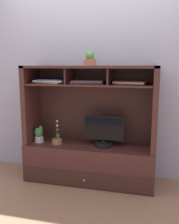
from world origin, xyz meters
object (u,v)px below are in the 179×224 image
object	(u,v)px
magazine_stack_right	(130,82)
media_console	(90,147)
potted_fern	(39,135)
potted_succulent	(90,59)
tv_monitor	(104,133)
potted_orchid	(57,140)
magazine_stack_left	(88,82)
magazine_stack_centre	(52,81)

from	to	relation	value
magazine_stack_right	media_console	bearing A→B (deg)	-174.70
media_console	potted_fern	xyz separation A→B (m)	(-0.66, -0.05, 0.12)
potted_fern	potted_succulent	world-z (taller)	potted_succulent
tv_monitor	magazine_stack_right	bearing A→B (deg)	12.37
media_console	potted_orchid	xyz separation A→B (m)	(-0.41, -0.06, 0.07)
potted_succulent	potted_fern	bearing A→B (deg)	-174.55
potted_fern	potted_succulent	size ratio (longest dim) A/B	1.24
tv_monitor	potted_fern	size ratio (longest dim) A/B	2.25
magazine_stack_left	magazine_stack_centre	xyz separation A→B (m)	(-0.45, -0.02, 0.01)
potted_fern	tv_monitor	bearing A→B (deg)	1.74
magazine_stack_centre	magazine_stack_left	bearing A→B (deg)	2.85
potted_fern	media_console	bearing A→B (deg)	4.02
potted_orchid	magazine_stack_centre	bearing A→B (deg)	151.41
magazine_stack_right	potted_succulent	distance (m)	0.55
potted_orchid	potted_fern	bearing A→B (deg)	176.60
tv_monitor	potted_fern	bearing A→B (deg)	-178.26
media_console	potted_fern	distance (m)	0.67
magazine_stack_left	magazine_stack_centre	distance (m)	0.45
potted_succulent	tv_monitor	bearing A→B (deg)	-11.61
potted_orchid	magazine_stack_left	world-z (taller)	magazine_stack_left
potted_orchid	potted_fern	world-z (taller)	potted_orchid
media_console	magazine_stack_right	size ratio (longest dim) A/B	3.95
potted_orchid	potted_succulent	size ratio (longest dim) A/B	1.75
media_console	tv_monitor	size ratio (longest dim) A/B	3.27
tv_monitor	potted_fern	world-z (taller)	tv_monitor
magazine_stack_left	magazine_stack_centre	size ratio (longest dim) A/B	1.06
magazine_stack_left	potted_succulent	distance (m)	0.27
potted_orchid	magazine_stack_left	bearing A→B (deg)	8.82
potted_fern	magazine_stack_centre	world-z (taller)	magazine_stack_centre
media_console	potted_fern	bearing A→B (deg)	-175.98
magazine_stack_centre	potted_succulent	bearing A→B (deg)	4.87
tv_monitor	magazine_stack_centre	size ratio (longest dim) A/B	1.29
potted_orchid	potted_succulent	bearing A→B (deg)	10.79
magazine_stack_centre	magazine_stack_right	world-z (taller)	magazine_stack_centre
magazine_stack_left	tv_monitor	bearing A→B (deg)	-5.40
media_console	magazine_stack_centre	xyz separation A→B (m)	(-0.47, -0.02, 0.81)
media_console	potted_orchid	world-z (taller)	media_console
tv_monitor	magazine_stack_centre	distance (m)	0.90
magazine_stack_left	magazine_stack_right	xyz separation A→B (m)	(0.50, 0.05, -0.00)
potted_fern	magazine_stack_centre	xyz separation A→B (m)	(0.18, 0.02, 0.69)
potted_orchid	magazine_stack_centre	xyz separation A→B (m)	(-0.07, 0.04, 0.74)
potted_orchid	magazine_stack_centre	size ratio (longest dim) A/B	0.81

